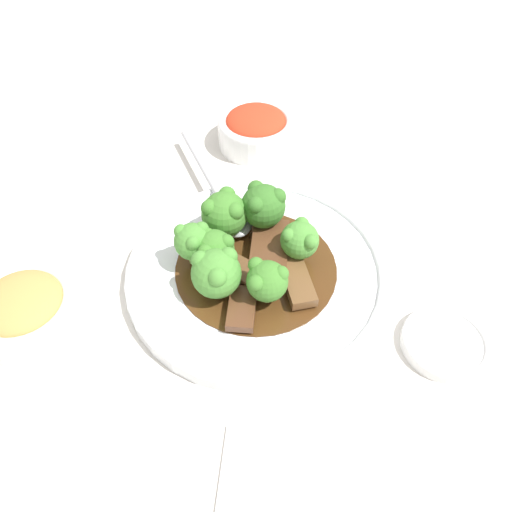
{
  "coord_description": "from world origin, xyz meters",
  "views": [
    {
      "loc": [
        -0.0,
        -0.34,
        0.42
      ],
      "look_at": [
        0.0,
        0.0,
        0.03
      ],
      "focal_mm": 35.0,
      "sensor_mm": 36.0,
      "label": 1
    }
  ],
  "objects_px": {
    "beef_strip_1": "(270,247)",
    "broccoli_floret_0": "(214,251)",
    "main_plate": "(256,271)",
    "serving_spoon": "(226,209)",
    "broccoli_floret_2": "(224,213)",
    "sauce_dish": "(445,342)",
    "beef_strip_2": "(244,273)",
    "beef_strip_0": "(242,308)",
    "side_bowl_appetizer": "(25,311)",
    "broccoli_floret_1": "(193,241)",
    "side_bowl_kimchi": "(252,129)",
    "broccoli_floret_4": "(216,273)",
    "broccoli_floret_6": "(267,280)",
    "broccoli_floret_3": "(263,205)",
    "broccoli_floret_5": "(300,239)",
    "beef_strip_3": "(296,277)"
  },
  "relations": [
    {
      "from": "main_plate",
      "to": "beef_strip_3",
      "type": "xyz_separation_m",
      "value": [
        0.04,
        -0.02,
        0.01
      ]
    },
    {
      "from": "beef_strip_1",
      "to": "beef_strip_2",
      "type": "distance_m",
      "value": 0.05
    },
    {
      "from": "main_plate",
      "to": "beef_strip_3",
      "type": "relative_size",
      "value": 3.64
    },
    {
      "from": "main_plate",
      "to": "serving_spoon",
      "type": "distance_m",
      "value": 0.09
    },
    {
      "from": "main_plate",
      "to": "side_bowl_kimchi",
      "type": "height_order",
      "value": "side_bowl_kimchi"
    },
    {
      "from": "beef_strip_1",
      "to": "broccoli_floret_4",
      "type": "bearing_deg",
      "value": -134.5
    },
    {
      "from": "broccoli_floret_1",
      "to": "side_bowl_appetizer",
      "type": "height_order",
      "value": "broccoli_floret_1"
    },
    {
      "from": "broccoli_floret_0",
      "to": "broccoli_floret_3",
      "type": "height_order",
      "value": "broccoli_floret_3"
    },
    {
      "from": "broccoli_floret_2",
      "to": "sauce_dish",
      "type": "relative_size",
      "value": 0.66
    },
    {
      "from": "beef_strip_0",
      "to": "broccoli_floret_4",
      "type": "xyz_separation_m",
      "value": [
        -0.02,
        0.02,
        0.03
      ]
    },
    {
      "from": "beef_strip_0",
      "to": "broccoli_floret_5",
      "type": "height_order",
      "value": "broccoli_floret_5"
    },
    {
      "from": "broccoli_floret_3",
      "to": "side_bowl_kimchi",
      "type": "relative_size",
      "value": 0.55
    },
    {
      "from": "serving_spoon",
      "to": "sauce_dish",
      "type": "distance_m",
      "value": 0.27
    },
    {
      "from": "beef_strip_3",
      "to": "broccoli_floret_1",
      "type": "distance_m",
      "value": 0.11
    },
    {
      "from": "beef_strip_0",
      "to": "broccoli_floret_3",
      "type": "height_order",
      "value": "broccoli_floret_3"
    },
    {
      "from": "broccoli_floret_0",
      "to": "side_bowl_appetizer",
      "type": "height_order",
      "value": "broccoli_floret_0"
    },
    {
      "from": "beef_strip_0",
      "to": "side_bowl_kimchi",
      "type": "distance_m",
      "value": 0.3
    },
    {
      "from": "beef_strip_3",
      "to": "broccoli_floret_1",
      "type": "xyz_separation_m",
      "value": [
        -0.11,
        0.03,
        0.03
      ]
    },
    {
      "from": "broccoli_floret_2",
      "to": "broccoli_floret_0",
      "type": "bearing_deg",
      "value": -100.61
    },
    {
      "from": "broccoli_floret_2",
      "to": "broccoli_floret_5",
      "type": "bearing_deg",
      "value": -23.57
    },
    {
      "from": "side_bowl_kimchi",
      "to": "broccoli_floret_2",
      "type": "bearing_deg",
      "value": -98.6
    },
    {
      "from": "main_plate",
      "to": "side_bowl_appetizer",
      "type": "distance_m",
      "value": 0.23
    },
    {
      "from": "beef_strip_1",
      "to": "broccoli_floret_0",
      "type": "bearing_deg",
      "value": -159.17
    },
    {
      "from": "beef_strip_1",
      "to": "side_bowl_appetizer",
      "type": "xyz_separation_m",
      "value": [
        -0.24,
        -0.08,
        -0.0
      ]
    },
    {
      "from": "beef_strip_0",
      "to": "side_bowl_appetizer",
      "type": "xyz_separation_m",
      "value": [
        -0.21,
        -0.0,
        0.0
      ]
    },
    {
      "from": "broccoli_floret_2",
      "to": "broccoli_floret_6",
      "type": "distance_m",
      "value": 0.1
    },
    {
      "from": "main_plate",
      "to": "side_bowl_appetizer",
      "type": "xyz_separation_m",
      "value": [
        -0.22,
        -0.06,
        0.02
      ]
    },
    {
      "from": "broccoli_floret_4",
      "to": "side_bowl_kimchi",
      "type": "relative_size",
      "value": 0.51
    },
    {
      "from": "broccoli_floret_1",
      "to": "serving_spoon",
      "type": "relative_size",
      "value": 0.24
    },
    {
      "from": "beef_strip_2",
      "to": "broccoli_floret_0",
      "type": "bearing_deg",
      "value": 155.72
    },
    {
      "from": "main_plate",
      "to": "beef_strip_0",
      "type": "height_order",
      "value": "beef_strip_0"
    },
    {
      "from": "main_plate",
      "to": "broccoli_floret_4",
      "type": "xyz_separation_m",
      "value": [
        -0.04,
        -0.03,
        0.04
      ]
    },
    {
      "from": "sauce_dish",
      "to": "broccoli_floret_6",
      "type": "bearing_deg",
      "value": 165.24
    },
    {
      "from": "beef_strip_1",
      "to": "side_bowl_kimchi",
      "type": "height_order",
      "value": "side_bowl_kimchi"
    },
    {
      "from": "beef_strip_3",
      "to": "broccoli_floret_5",
      "type": "bearing_deg",
      "value": 81.78
    },
    {
      "from": "broccoli_floret_1",
      "to": "side_bowl_kimchi",
      "type": "distance_m",
      "value": 0.24
    },
    {
      "from": "beef_strip_3",
      "to": "broccoli_floret_0",
      "type": "height_order",
      "value": "broccoli_floret_0"
    },
    {
      "from": "beef_strip_1",
      "to": "broccoli_floret_2",
      "type": "relative_size",
      "value": 1.38
    },
    {
      "from": "side_bowl_appetizer",
      "to": "serving_spoon",
      "type": "bearing_deg",
      "value": 37.13
    },
    {
      "from": "beef_strip_1",
      "to": "beef_strip_3",
      "type": "height_order",
      "value": "beef_strip_1"
    },
    {
      "from": "beef_strip_2",
      "to": "beef_strip_1",
      "type": "bearing_deg",
      "value": 52.59
    },
    {
      "from": "broccoli_floret_3",
      "to": "broccoli_floret_5",
      "type": "height_order",
      "value": "broccoli_floret_3"
    },
    {
      "from": "broccoli_floret_4",
      "to": "broccoli_floret_5",
      "type": "height_order",
      "value": "broccoli_floret_4"
    },
    {
      "from": "beef_strip_0",
      "to": "broccoli_floret_1",
      "type": "xyz_separation_m",
      "value": [
        -0.05,
        0.07,
        0.03
      ]
    },
    {
      "from": "broccoli_floret_4",
      "to": "broccoli_floret_6",
      "type": "distance_m",
      "value": 0.05
    },
    {
      "from": "broccoli_floret_4",
      "to": "serving_spoon",
      "type": "xyz_separation_m",
      "value": [
        0.0,
        0.12,
        -0.02
      ]
    },
    {
      "from": "beef_strip_0",
      "to": "beef_strip_1",
      "type": "bearing_deg",
      "value": 70.11
    },
    {
      "from": "broccoli_floret_0",
      "to": "broccoli_floret_2",
      "type": "height_order",
      "value": "broccoli_floret_2"
    },
    {
      "from": "beef_strip_0",
      "to": "broccoli_floret_5",
      "type": "relative_size",
      "value": 1.14
    },
    {
      "from": "beef_strip_2",
      "to": "broccoli_floret_4",
      "type": "relative_size",
      "value": 1.3
    }
  ]
}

